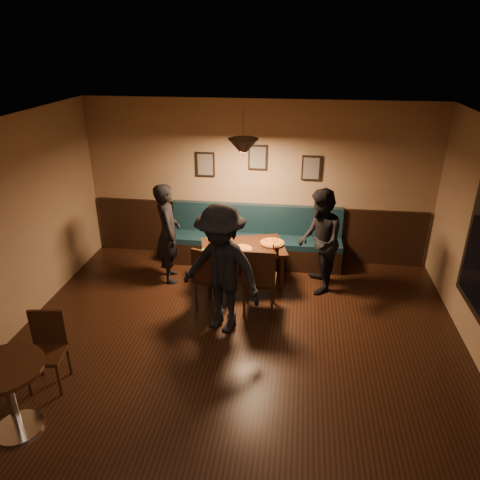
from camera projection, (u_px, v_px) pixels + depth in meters
The scene contains 25 objects.
floor at pixel (225, 389), 5.16m from camera, with size 7.00×7.00×0.00m, color black.
ceiling at pixel (221, 146), 4.01m from camera, with size 7.00×7.00×0.00m, color silver.
wall_back at pixel (257, 183), 7.75m from camera, with size 6.00×6.00×0.00m, color #8C704F.
wainscot at pixel (257, 231), 8.09m from camera, with size 5.88×0.06×1.00m, color black.
booth_bench at pixel (255, 237), 7.85m from camera, with size 3.00×0.60×1.00m, color #0F232D, non-canonical shape.
picture_left at pixel (206, 164), 7.71m from camera, with size 0.32×0.04×0.42m, color black.
picture_center at pixel (258, 157), 7.53m from camera, with size 0.32×0.04×0.42m, color black.
picture_right at pixel (311, 168), 7.49m from camera, with size 0.32×0.04×0.42m, color black.
pendant_lamp at pixel (243, 148), 6.43m from camera, with size 0.44×0.44×0.25m, color black.
dining_table at pixel (243, 265), 7.21m from camera, with size 1.29×0.83×0.69m, color black.
chair_near_left at pixel (213, 276), 6.57m from camera, with size 0.44×0.44×0.99m, color black, non-canonical shape.
chair_near_right at pixel (260, 279), 6.44m from camera, with size 0.47×0.47×1.05m, color black, non-canonical shape.
diner_left at pixel (168, 233), 7.19m from camera, with size 0.60×0.39×1.65m, color black.
diner_right at pixel (319, 241), 6.89m from camera, with size 0.81×0.63×1.66m, color black.
diner_front at pixel (221, 270), 5.88m from camera, with size 1.17×0.67×1.81m, color black.
pizza_a at pixel (218, 241), 7.18m from camera, with size 0.31×0.31×0.04m, color orange.
pizza_b at pixel (242, 249), 6.93m from camera, with size 0.33×0.33×0.04m, color orange.
pizza_c at pixel (272, 243), 7.13m from camera, with size 0.38×0.38×0.04m, color orange.
soda_glass at pixel (277, 251), 6.73m from camera, with size 0.07×0.07×0.14m, color black.
tabasco_bottle at pixel (273, 247), 6.93m from camera, with size 0.03×0.03×0.11m, color #980512.
napkin_a at pixel (211, 238), 7.33m from camera, with size 0.14×0.14×0.01m, color #217D26.
napkin_b at pixel (204, 251), 6.89m from camera, with size 0.14×0.14×0.01m, color #217E41.
cutlery_set at pixel (237, 256), 6.75m from camera, with size 0.02×0.19×0.00m, color silver.
cafe_table at pixel (11, 399), 4.46m from camera, with size 0.77×0.77×0.81m, color black.
cafe_chair_far at pixel (46, 353), 5.04m from camera, with size 0.40×0.40×0.90m, color black, non-canonical shape.
Camera 1 is at (0.70, -3.94, 3.69)m, focal length 33.58 mm.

